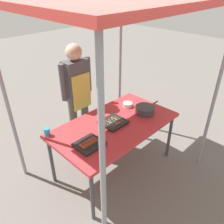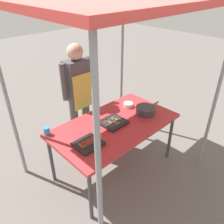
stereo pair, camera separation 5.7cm
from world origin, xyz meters
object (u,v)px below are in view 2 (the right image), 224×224
cooking_wok (145,110)px  condiment_bowl (128,105)px  vendor_woman (78,90)px  tray_meat_skewers (113,122)px  tray_grilled_sausages (88,144)px  drink_cup_near_edge (47,131)px  stall_table (115,127)px

cooking_wok → condiment_bowl: bearing=96.2°
cooking_wok → vendor_woman: 1.00m
tray_meat_skewers → condiment_bowl: (0.46, 0.16, 0.01)m
tray_grilled_sausages → drink_cup_near_edge: 0.54m
stall_table → cooking_wok: size_ratio=3.80×
stall_table → condiment_bowl: condiment_bowl is taller
stall_table → tray_grilled_sausages: tray_grilled_sausages is taller
tray_meat_skewers → cooking_wok: 0.51m
stall_table → condiment_bowl: (0.45, 0.18, 0.08)m
drink_cup_near_edge → stall_table: bearing=-28.0°
cooking_wok → condiment_bowl: cooking_wok is taller
tray_grilled_sausages → tray_meat_skewers: tray_grilled_sausages is taller
stall_table → tray_grilled_sausages: size_ratio=5.41×
tray_grilled_sausages → drink_cup_near_edge: bearing=114.4°
condiment_bowl → stall_table: bearing=-158.1°
cooking_wok → drink_cup_near_edge: cooking_wok is taller
cooking_wok → drink_cup_near_edge: bearing=157.8°
tray_grilled_sausages → tray_meat_skewers: bearing=13.1°
tray_grilled_sausages → drink_cup_near_edge: drink_cup_near_edge is taller
cooking_wok → stall_table: bearing=167.5°
tray_grilled_sausages → stall_table: bearing=11.1°
stall_table → drink_cup_near_edge: size_ratio=16.53×
tray_grilled_sausages → tray_meat_skewers: (0.50, 0.12, -0.00)m
tray_meat_skewers → cooking_wok: bearing=-14.0°
tray_grilled_sausages → vendor_woman: bearing=58.6°
stall_table → vendor_woman: (0.02, 0.78, 0.26)m
condiment_bowl → vendor_woman: 0.75m
tray_grilled_sausages → condiment_bowl: size_ratio=2.17×
tray_grilled_sausages → cooking_wok: (0.99, -0.01, 0.03)m
tray_grilled_sausages → cooking_wok: cooking_wok is taller
tray_meat_skewers → vendor_woman: 0.79m
tray_meat_skewers → vendor_woman: bearing=87.3°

